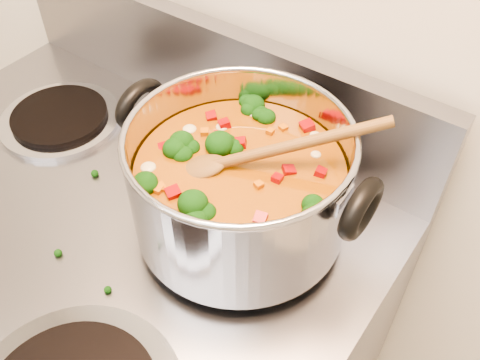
# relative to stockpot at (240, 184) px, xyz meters

# --- Properties ---
(stockpot) EXTENTS (0.32, 0.26, 0.16)m
(stockpot) POSITION_rel_stockpot_xyz_m (0.00, 0.00, 0.00)
(stockpot) COLOR #ACACB4
(stockpot) RESTS_ON electric_range
(wooden_spoon) EXTENTS (0.21, 0.17, 0.09)m
(wooden_spoon) POSITION_rel_stockpot_xyz_m (0.01, 0.01, 0.04)
(wooden_spoon) COLOR brown
(wooden_spoon) RESTS_ON stockpot
(cooktop_crumbs) EXTENTS (0.30, 0.12, 0.01)m
(cooktop_crumbs) POSITION_rel_stockpot_xyz_m (-0.06, -0.15, -0.08)
(cooktop_crumbs) COLOR black
(cooktop_crumbs) RESTS_ON electric_range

